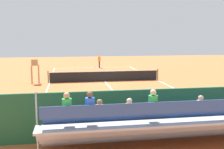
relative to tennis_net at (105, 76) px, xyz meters
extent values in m
plane|color=#BC6033|center=(0.00, 0.00, -0.50)|extent=(60.00, 60.00, 0.00)
cube|color=white|center=(0.00, -11.00, -0.50)|extent=(10.00, 0.10, 0.01)
cube|color=white|center=(0.00, 11.00, -0.50)|extent=(10.00, 0.10, 0.01)
cube|color=white|center=(-5.00, 0.00, -0.50)|extent=(0.10, 22.00, 0.01)
cube|color=white|center=(5.00, 0.00, -0.50)|extent=(0.10, 22.00, 0.01)
cube|color=white|center=(0.00, -6.05, -0.50)|extent=(7.50, 0.10, 0.01)
cube|color=white|center=(0.00, 6.05, -0.50)|extent=(7.50, 0.10, 0.01)
cube|color=white|center=(0.00, 0.00, -0.50)|extent=(0.10, 12.10, 0.01)
cube|color=white|center=(0.00, -11.00, -0.50)|extent=(0.10, 0.30, 0.01)
cube|color=black|center=(0.00, 0.00, -0.05)|extent=(10.00, 0.02, 0.91)
cube|color=white|center=(0.00, 0.00, 0.44)|extent=(10.00, 0.04, 0.06)
cylinder|color=#2D5133|center=(-5.10, 0.00, 0.03)|extent=(0.10, 0.10, 1.07)
cylinder|color=#2D5133|center=(5.10, 0.00, 0.03)|extent=(0.10, 0.10, 1.07)
cube|color=#235633|center=(0.00, 14.00, 0.50)|extent=(18.00, 0.16, 2.00)
cube|color=#B2B2B7|center=(0.00, 14.35, -0.28)|extent=(9.00, 0.10, 0.45)
cube|color=#B2B2B7|center=(0.00, 14.70, -0.09)|extent=(9.00, 0.80, 0.08)
cube|color=#B2B2B7|center=(0.00, 14.32, -0.28)|extent=(9.00, 0.04, 0.45)
cube|color=#335193|center=(0.00, 14.80, 0.33)|extent=(8.60, 0.36, 0.04)
cube|color=#335193|center=(0.00, 14.98, 0.53)|extent=(8.60, 0.03, 0.36)
cube|color=#B2B2B7|center=(0.00, 15.50, 0.36)|extent=(9.00, 0.80, 0.08)
cube|color=#B2B2B7|center=(0.00, 15.12, 0.17)|extent=(9.00, 0.04, 0.45)
cube|color=#335193|center=(0.00, 15.60, 0.78)|extent=(8.60, 0.36, 0.04)
cube|color=#335193|center=(0.00, 15.78, 0.98)|extent=(8.60, 0.03, 0.36)
cube|color=#B2B2B7|center=(0.00, 16.30, 0.81)|extent=(9.00, 0.80, 0.08)
cube|color=#B2B2B7|center=(0.00, 15.92, 0.62)|extent=(9.00, 0.04, 0.45)
cube|color=#335193|center=(0.00, 16.40, 1.23)|extent=(8.60, 0.36, 0.04)
cube|color=#335193|center=(0.00, 16.58, 1.43)|extent=(8.60, 0.03, 0.36)
cylinder|color=#B2B2B7|center=(4.50, 15.50, 0.67)|extent=(0.06, 0.06, 2.35)
cube|color=#2D2D33|center=(1.92, 14.63, 0.37)|extent=(0.32, 0.40, 0.12)
cylinder|color=green|center=(1.92, 14.75, 0.65)|extent=(0.30, 0.30, 0.45)
sphere|color=tan|center=(1.92, 14.75, 0.98)|extent=(0.20, 0.20, 0.20)
cube|color=#2D2D33|center=(2.38, 15.43, 0.82)|extent=(0.32, 0.40, 0.12)
cylinder|color=orange|center=(2.38, 15.55, 1.10)|extent=(0.30, 0.30, 0.45)
sphere|color=#8C6647|center=(2.38, 15.55, 1.43)|extent=(0.20, 0.20, 0.20)
cube|color=#2D2D33|center=(0.98, 14.63, 0.37)|extent=(0.32, 0.40, 0.12)
cylinder|color=pink|center=(0.98, 14.75, 0.65)|extent=(0.30, 0.30, 0.45)
sphere|color=beige|center=(0.98, 14.75, 0.98)|extent=(0.20, 0.20, 0.20)
cube|color=#2D2D33|center=(1.34, 15.43, 0.82)|extent=(0.32, 0.40, 0.12)
cylinder|color=orange|center=(1.34, 15.55, 1.10)|extent=(0.30, 0.30, 0.45)
sphere|color=beige|center=(1.34, 15.55, 1.43)|extent=(0.20, 0.20, 0.20)
cube|color=#2D2D33|center=(2.48, 14.63, 0.37)|extent=(0.32, 0.40, 0.12)
cylinder|color=#9399A3|center=(2.48, 14.75, 0.65)|extent=(0.30, 0.30, 0.45)
sphere|color=beige|center=(2.48, 14.75, 0.98)|extent=(0.20, 0.20, 0.20)
cube|color=#2D2D33|center=(0.74, 16.23, 1.27)|extent=(0.32, 0.40, 0.12)
cylinder|color=green|center=(0.74, 16.35, 1.55)|extent=(0.30, 0.30, 0.45)
sphere|color=beige|center=(0.74, 16.35, 1.88)|extent=(0.20, 0.20, 0.20)
cube|color=#2D2D33|center=(2.79, 16.23, 1.27)|extent=(0.32, 0.40, 0.12)
cylinder|color=blue|center=(2.79, 16.35, 1.55)|extent=(0.30, 0.30, 0.45)
sphere|color=brown|center=(2.79, 16.35, 1.88)|extent=(0.20, 0.20, 0.20)
cube|color=#2D2D33|center=(-1.34, 15.43, 0.82)|extent=(0.32, 0.40, 0.12)
cylinder|color=white|center=(-1.34, 15.55, 1.10)|extent=(0.30, 0.30, 0.45)
sphere|color=tan|center=(-1.34, 15.55, 1.43)|extent=(0.20, 0.20, 0.20)
cube|color=#2D2D33|center=(3.49, 16.23, 1.27)|extent=(0.32, 0.40, 0.12)
cylinder|color=green|center=(3.49, 16.35, 1.55)|extent=(0.30, 0.30, 0.45)
sphere|color=tan|center=(3.49, 16.35, 1.88)|extent=(0.20, 0.20, 0.20)
cube|color=#2D2D33|center=(3.41, 14.63, 0.37)|extent=(0.32, 0.40, 0.12)
cylinder|color=yellow|center=(3.41, 14.75, 0.65)|extent=(0.30, 0.30, 0.45)
sphere|color=tan|center=(3.41, 14.75, 0.98)|extent=(0.20, 0.20, 0.20)
cylinder|color=#A88456|center=(5.90, -0.26, 0.30)|extent=(0.07, 0.07, 1.60)
cylinder|color=#A88456|center=(6.50, -0.26, 0.30)|extent=(0.07, 0.07, 1.60)
cylinder|color=#A88456|center=(5.90, 0.34, 0.30)|extent=(0.07, 0.07, 1.60)
cylinder|color=#A88456|center=(6.50, 0.34, 0.30)|extent=(0.07, 0.07, 1.60)
cube|color=#A88456|center=(6.20, 0.04, 1.13)|extent=(0.56, 0.56, 0.06)
cube|color=#A88456|center=(6.20, 0.28, 1.40)|extent=(0.56, 0.06, 0.48)
cube|color=#A88456|center=(5.94, 0.04, 1.28)|extent=(0.04, 0.48, 0.04)
cube|color=#A88456|center=(6.46, 0.04, 1.28)|extent=(0.04, 0.48, 0.04)
cube|color=#234C2D|center=(-2.25, 13.20, -0.05)|extent=(1.80, 0.40, 0.05)
cylinder|color=#234C2D|center=(-3.00, 13.20, -0.28)|extent=(0.06, 0.06, 0.45)
cylinder|color=#234C2D|center=(-1.50, 13.20, -0.28)|extent=(0.06, 0.06, 0.45)
cube|color=#234C2D|center=(-2.25, 13.38, 0.25)|extent=(1.80, 0.04, 0.36)
cube|color=#B22D2D|center=(-0.14, 13.40, -0.32)|extent=(0.90, 0.36, 0.36)
cylinder|color=navy|center=(-0.84, -10.89, -0.08)|extent=(0.14, 0.14, 0.85)
cylinder|color=navy|center=(-0.78, -10.68, -0.08)|extent=(0.14, 0.14, 0.85)
cylinder|color=orange|center=(-0.81, -10.78, 0.65)|extent=(0.45, 0.45, 0.60)
sphere|color=beige|center=(-0.81, -10.78, 1.06)|extent=(0.22, 0.22, 0.22)
cylinder|color=beige|center=(-0.74, -10.57, 1.15)|extent=(0.26, 0.16, 0.55)
cylinder|color=beige|center=(-0.88, -10.99, 0.68)|extent=(0.11, 0.11, 0.50)
cylinder|color=black|center=(-0.21, -11.12, -0.49)|extent=(0.28, 0.10, 0.03)
torus|color=#D8CC4C|center=(-0.48, -11.05, -0.49)|extent=(0.37, 0.37, 0.02)
cylinder|color=white|center=(-0.48, -11.05, -0.49)|extent=(0.25, 0.25, 0.00)
sphere|color=#CCDB33|center=(0.71, -8.25, -0.47)|extent=(0.07, 0.07, 0.07)
camera|label=1|loc=(3.48, 24.60, 3.69)|focal=43.69mm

